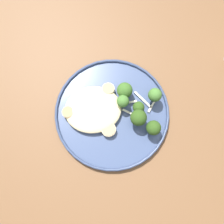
% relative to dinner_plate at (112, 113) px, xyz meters
% --- Properties ---
extents(ground, '(6.00, 6.00, 0.00)m').
position_rel_dinner_plate_xyz_m(ground, '(-0.01, -0.03, -0.75)').
color(ground, '#47423D').
extents(wooden_dining_table, '(1.40, 1.00, 0.74)m').
position_rel_dinner_plate_xyz_m(wooden_dining_table, '(-0.01, -0.03, -0.09)').
color(wooden_dining_table, brown).
rests_on(wooden_dining_table, ground).
extents(dinner_plate, '(0.29, 0.29, 0.02)m').
position_rel_dinner_plate_xyz_m(dinner_plate, '(0.00, 0.00, 0.00)').
color(dinner_plate, '#38476B').
rests_on(dinner_plate, wooden_dining_table).
extents(noodle_bed, '(0.14, 0.12, 0.03)m').
position_rel_dinner_plate_xyz_m(noodle_bed, '(0.05, -0.01, 0.01)').
color(noodle_bed, beige).
rests_on(noodle_bed, dinner_plate).
extents(seared_scallop_half_hidden, '(0.03, 0.03, 0.02)m').
position_rel_dinner_plate_xyz_m(seared_scallop_half_hidden, '(0.11, -0.01, 0.01)').
color(seared_scallop_half_hidden, '#E5C689').
rests_on(seared_scallop_half_hidden, dinner_plate).
extents(seared_scallop_left_edge, '(0.03, 0.03, 0.02)m').
position_rel_dinner_plate_xyz_m(seared_scallop_left_edge, '(0.00, -0.06, 0.01)').
color(seared_scallop_left_edge, beige).
rests_on(seared_scallop_left_edge, dinner_plate).
extents(seared_scallop_on_noodles, '(0.04, 0.04, 0.01)m').
position_rel_dinner_plate_xyz_m(seared_scallop_on_noodles, '(0.01, 0.04, 0.01)').
color(seared_scallop_on_noodles, beige).
rests_on(seared_scallop_on_noodles, dinner_plate).
extents(seared_scallop_right_edge, '(0.03, 0.03, 0.02)m').
position_rel_dinner_plate_xyz_m(seared_scallop_right_edge, '(0.07, -0.03, 0.01)').
color(seared_scallop_right_edge, '#E5C689').
rests_on(seared_scallop_right_edge, dinner_plate).
extents(broccoli_floret_tall_stalk, '(0.03, 0.03, 0.05)m').
position_rel_dinner_plate_xyz_m(broccoli_floret_tall_stalk, '(-0.03, -0.02, 0.03)').
color(broccoli_floret_tall_stalk, '#7A994C').
rests_on(broccoli_floret_tall_stalk, dinner_plate).
extents(broccoli_floret_right_tilted, '(0.03, 0.03, 0.04)m').
position_rel_dinner_plate_xyz_m(broccoli_floret_right_tilted, '(-0.07, -0.00, 0.03)').
color(broccoli_floret_right_tilted, '#89A356').
rests_on(broccoli_floret_right_tilted, dinner_plate).
extents(broccoli_floret_beside_noodles, '(0.04, 0.04, 0.05)m').
position_rel_dinner_plate_xyz_m(broccoli_floret_beside_noodles, '(-0.09, 0.05, 0.03)').
color(broccoli_floret_beside_noodles, '#7A994C').
rests_on(broccoli_floret_beside_noodles, dinner_plate).
extents(broccoli_floret_small_sprig, '(0.04, 0.04, 0.06)m').
position_rel_dinner_plate_xyz_m(broccoli_floret_small_sprig, '(-0.06, 0.03, 0.04)').
color(broccoli_floret_small_sprig, '#7A994C').
rests_on(broccoli_floret_small_sprig, dinner_plate).
extents(broccoli_floret_left_leaning, '(0.03, 0.03, 0.05)m').
position_rel_dinner_plate_xyz_m(broccoli_floret_left_leaning, '(-0.11, -0.03, 0.04)').
color(broccoli_floret_left_leaning, '#7A994C').
rests_on(broccoli_floret_left_leaning, dinner_plate).
extents(broccoli_floret_front_edge, '(0.04, 0.04, 0.05)m').
position_rel_dinner_plate_xyz_m(broccoli_floret_front_edge, '(-0.04, -0.05, 0.03)').
color(broccoli_floret_front_edge, '#7A994C').
rests_on(broccoli_floret_front_edge, dinner_plate).
extents(onion_sliver_long_sliver, '(0.05, 0.01, 0.00)m').
position_rel_dinner_plate_xyz_m(onion_sliver_long_sliver, '(-0.04, -0.02, 0.01)').
color(onion_sliver_long_sliver, silver).
rests_on(onion_sliver_long_sliver, dinner_plate).
extents(onion_sliver_curled_piece, '(0.04, 0.05, 0.00)m').
position_rel_dinner_plate_xyz_m(onion_sliver_curled_piece, '(-0.08, -0.03, 0.01)').
color(onion_sliver_curled_piece, silver).
rests_on(onion_sliver_curled_piece, dinner_plate).
extents(onion_sliver_pale_crescent, '(0.05, 0.03, 0.00)m').
position_rel_dinner_plate_xyz_m(onion_sliver_pale_crescent, '(-0.05, 0.01, 0.01)').
color(onion_sliver_pale_crescent, silver).
rests_on(onion_sliver_pale_crescent, dinner_plate).
extents(onion_sliver_short_strip, '(0.03, 0.04, 0.00)m').
position_rel_dinner_plate_xyz_m(onion_sliver_short_strip, '(-0.10, -0.01, 0.01)').
color(onion_sliver_short_strip, silver).
rests_on(onion_sliver_short_strip, dinner_plate).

